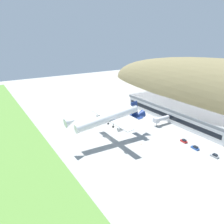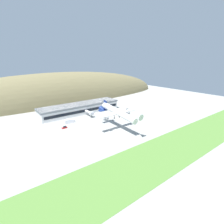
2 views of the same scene
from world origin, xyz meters
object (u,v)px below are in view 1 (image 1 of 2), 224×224
(service_car_1, at_px, (184,141))
(service_car_0, at_px, (195,148))
(service_car_2, at_px, (117,114))
(service_car_3, at_px, (215,156))
(jetway_0, at_px, (161,119))
(traffic_cone_0, at_px, (121,136))
(cargo_airplane, at_px, (109,118))
(fuel_truck, at_px, (133,114))
(terminal_building, at_px, (176,112))
(traffic_cone_1, at_px, (141,144))

(service_car_1, bearing_deg, service_car_0, -7.54)
(service_car_2, bearing_deg, service_car_0, 5.30)
(service_car_3, bearing_deg, jetway_0, 171.71)
(traffic_cone_0, bearing_deg, cargo_airplane, -79.16)
(jetway_0, xyz_separation_m, fuel_truck, (-22.57, -4.67, -2.41))
(jetway_0, xyz_separation_m, service_car_0, (32.51, -7.50, -3.36))
(terminal_building, distance_m, jetway_0, 15.92)
(terminal_building, relative_size, traffic_cone_1, 141.16)
(terminal_building, relative_size, service_car_3, 22.35)
(cargo_airplane, xyz_separation_m, service_car_1, (22.66, 33.24, -12.83))
(service_car_0, bearing_deg, service_car_3, 7.40)
(service_car_0, distance_m, service_car_1, 8.17)
(service_car_1, relative_size, traffic_cone_0, 6.56)
(service_car_2, distance_m, fuel_truck, 11.91)
(service_car_1, height_order, traffic_cone_0, service_car_1)
(terminal_building, height_order, traffic_cone_1, terminal_building)
(fuel_truck, bearing_deg, terminal_building, 44.05)
(service_car_2, height_order, service_car_3, service_car_2)
(jetway_0, relative_size, traffic_cone_0, 21.07)
(service_car_3, xyz_separation_m, traffic_cone_1, (-28.52, -21.34, -0.37))
(jetway_0, distance_m, fuel_truck, 23.18)
(service_car_1, relative_size, service_car_2, 0.91)
(cargo_airplane, relative_size, service_car_1, 12.57)
(traffic_cone_0, bearing_deg, jetway_0, 90.24)
(traffic_cone_1, bearing_deg, traffic_cone_0, -165.28)
(service_car_1, bearing_deg, traffic_cone_0, -134.46)
(service_car_2, relative_size, fuel_truck, 0.48)
(service_car_1, bearing_deg, terminal_building, 139.32)
(fuel_truck, bearing_deg, jetway_0, 11.68)
(terminal_building, height_order, fuel_truck, terminal_building)
(terminal_building, height_order, service_car_2, terminal_building)
(service_car_2, xyz_separation_m, traffic_cone_1, (44.66, -14.18, -0.38))
(terminal_building, distance_m, service_car_3, 49.37)
(traffic_cone_0, bearing_deg, service_car_2, 149.95)
(fuel_truck, bearing_deg, service_car_2, -133.00)
(service_car_3, distance_m, traffic_cone_0, 49.19)
(traffic_cone_0, bearing_deg, service_car_0, 36.18)
(service_car_0, xyz_separation_m, service_car_1, (-8.09, 1.07, 0.02))
(service_car_3, height_order, fuel_truck, fuel_truck)
(traffic_cone_0, bearing_deg, terminal_building, 91.91)
(jetway_0, height_order, service_car_3, jetway_0)
(terminal_building, bearing_deg, jetway_0, -84.82)
(jetway_0, xyz_separation_m, service_car_2, (-30.67, -13.35, -3.33))
(cargo_airplane, distance_m, service_car_2, 43.69)
(fuel_truck, relative_size, traffic_cone_1, 14.90)
(service_car_2, distance_m, traffic_cone_1, 46.86)
(jetway_0, distance_m, service_car_1, 25.47)
(jetway_0, height_order, cargo_airplane, cargo_airplane)
(jetway_0, height_order, service_car_2, jetway_0)
(fuel_truck, bearing_deg, traffic_cone_1, -32.02)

